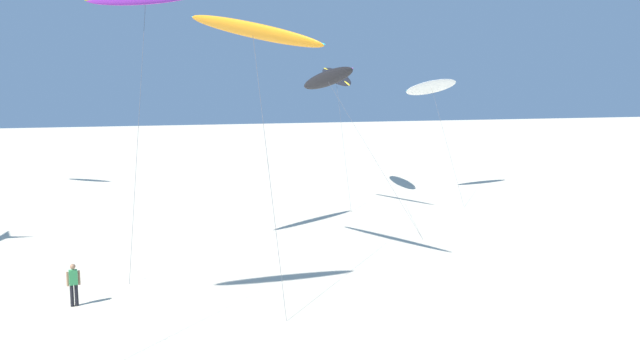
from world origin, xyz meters
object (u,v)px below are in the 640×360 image
flying_kite_0 (327,79)px  person_near_left (74,283)px  flying_kite_4 (432,87)px  flying_kite_5 (336,76)px  flying_kite_6 (253,30)px

flying_kite_0 → person_near_left: (-15.60, -15.22, -8.02)m
flying_kite_0 → person_near_left: size_ratio=7.57×
flying_kite_4 → person_near_left: flying_kite_4 is taller
flying_kite_0 → flying_kite_5: flying_kite_5 is taller
flying_kite_0 → flying_kite_5: (3.54, 8.07, 0.29)m
flying_kite_5 → flying_kite_0: bearing=-113.7°
flying_kite_0 → flying_kite_6: (-7.76, -12.25, 1.95)m
flying_kite_0 → flying_kite_6: size_ratio=1.04×
flying_kite_4 → person_near_left: bearing=-141.3°
flying_kite_6 → person_near_left: flying_kite_6 is taller
flying_kite_4 → flying_kite_6: bearing=-135.6°
flying_kite_4 → flying_kite_5: size_ratio=0.74×
flying_kite_0 → flying_kite_4: size_ratio=1.36×
flying_kite_5 → flying_kite_4: bearing=-14.9°
person_near_left → flying_kite_5: bearing=50.6°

